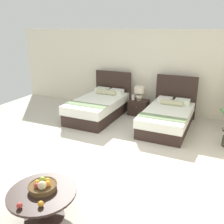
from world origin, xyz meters
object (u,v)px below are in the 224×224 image
Objects in this scene: vase at (133,97)px; coffee_table at (43,199)px; fruit_bowl at (43,186)px; nightstand at (139,107)px; bed_near_window at (99,107)px; bed_near_corner at (168,117)px; table_lamp at (139,92)px; loose_apple at (19,205)px; loose_orange at (41,204)px.

coffee_table is at bearing -85.69° from vase.
vase reaches higher than fruit_bowl.
bed_near_window is at bearing -145.65° from nightstand.
bed_near_corner is at bearing -33.29° from nightstand.
table_lamp is at bearing 35.10° from bed_near_window.
fruit_bowl reaches higher than nightstand.
bed_near_corner reaches higher than loose_apple.
bed_near_window is at bearing 107.88° from loose_orange.
bed_near_corner is 4.20m from coffee_table.
bed_near_window is 13.36× the size of vase.
loose_apple is (0.14, -5.20, -0.26)m from table_lamp.
coffee_table is (0.18, -4.82, -0.41)m from table_lamp.
nightstand is at bearing 146.71° from bed_near_corner.
bed_near_window is 2.09m from bed_near_corner.
loose_apple is at bearing -86.48° from vase.
nightstand is at bearing 12.78° from vase.
loose_apple is at bearing -101.60° from bed_near_corner.
coffee_table is at bearing 83.53° from loose_apple.
bed_near_window is 29.03× the size of loose_apple.
coffee_table is at bearing -67.67° from fruit_bowl.
nightstand is (1.03, 0.71, -0.09)m from bed_near_window.
loose_orange is (0.18, -0.24, 0.16)m from coffee_table.
bed_near_window is at bearing 106.52° from coffee_table.
fruit_bowl is at bearing 112.33° from coffee_table.
nightstand is 7.63× the size of loose_apple.
vase is 4.78m from coffee_table.
bed_near_corner is 5.06× the size of table_lamp.
fruit_bowl is (1.20, -4.05, 0.17)m from bed_near_window.
fruit_bowl is (0.34, -4.72, -0.06)m from vase.
fruit_bowl is 5.28× the size of loose_apple.
bed_near_corner is at bearing -27.96° from vase.
bed_near_window is 4.56m from loose_orange.
nightstand is 7.52× the size of loose_orange.
loose_orange is (1.40, -4.34, 0.15)m from bed_near_window.
loose_orange reaches higher than nightstand.
bed_near_window is 4.63m from loose_apple.
coffee_table is 12.33× the size of loose_orange.
coffee_table is 2.37× the size of fruit_bowl.
bed_near_window is 5.50× the size of fruit_bowl.
loose_apple is at bearing -93.24° from fruit_bowl.
coffee_table is at bearing -87.83° from table_lamp.
coffee_table is 0.34m from loose_orange.
bed_near_corner is 27.22× the size of loose_orange.
bed_near_corner is 4.58m from loose_apple.
table_lamp is 4.79m from fruit_bowl.
vase is at bearing 94.12° from fruit_bowl.
bed_near_corner is at bearing 0.27° from bed_near_window.
table_lamp is (-0.00, 0.02, 0.50)m from nightstand.
fruit_bowl is 0.42m from loose_apple.
loose_orange is at bearing -83.81° from vase.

